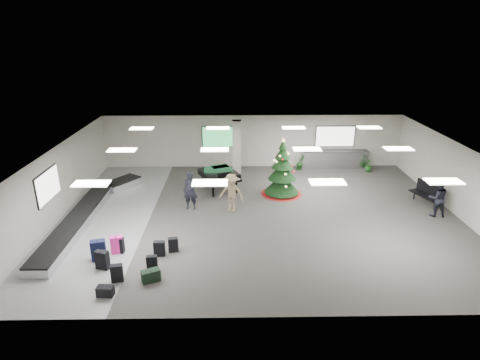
{
  "coord_description": "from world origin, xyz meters",
  "views": [
    {
      "loc": [
        -1.2,
        -16.67,
        8.02
      ],
      "look_at": [
        -0.89,
        1.0,
        1.35
      ],
      "focal_mm": 30.0,
      "sensor_mm": 36.0,
      "label": 1
    }
  ],
  "objects_px": {
    "traveler_b": "(231,193)",
    "potted_plant_right": "(369,165)",
    "traveler_bench": "(438,198)",
    "pink_suitcase": "(117,245)",
    "baggage_carousel": "(87,213)",
    "potted_plant_left": "(301,163)",
    "bench": "(428,193)",
    "traveler_a": "(191,191)",
    "grand_piano": "(219,175)",
    "service_counter": "(334,159)",
    "christmas_tree": "(282,175)"
  },
  "relations": [
    {
      "from": "baggage_carousel",
      "to": "service_counter",
      "type": "distance_m",
      "value": 14.5
    },
    {
      "from": "bench",
      "to": "traveler_b",
      "type": "bearing_deg",
      "value": 162.82
    },
    {
      "from": "service_counter",
      "to": "grand_piano",
      "type": "height_order",
      "value": "grand_piano"
    },
    {
      "from": "pink_suitcase",
      "to": "bench",
      "type": "bearing_deg",
      "value": 6.14
    },
    {
      "from": "traveler_b",
      "to": "potted_plant_left",
      "type": "xyz_separation_m",
      "value": [
        4.17,
        5.81,
        -0.46
      ]
    },
    {
      "from": "traveler_a",
      "to": "traveler_b",
      "type": "distance_m",
      "value": 1.93
    },
    {
      "from": "baggage_carousel",
      "to": "christmas_tree",
      "type": "distance_m",
      "value": 9.52
    },
    {
      "from": "traveler_b",
      "to": "potted_plant_left",
      "type": "distance_m",
      "value": 7.16
    },
    {
      "from": "bench",
      "to": "potted_plant_left",
      "type": "height_order",
      "value": "bench"
    },
    {
      "from": "pink_suitcase",
      "to": "traveler_bench",
      "type": "bearing_deg",
      "value": 1.34
    },
    {
      "from": "traveler_b",
      "to": "traveler_bench",
      "type": "bearing_deg",
      "value": 14.9
    },
    {
      "from": "service_counter",
      "to": "traveler_b",
      "type": "xyz_separation_m",
      "value": [
        -6.3,
        -6.18,
        0.37
      ]
    },
    {
      "from": "pink_suitcase",
      "to": "potted_plant_right",
      "type": "distance_m",
      "value": 15.48
    },
    {
      "from": "bench",
      "to": "traveler_a",
      "type": "bearing_deg",
      "value": 160.86
    },
    {
      "from": "pink_suitcase",
      "to": "grand_piano",
      "type": "xyz_separation_m",
      "value": [
        3.71,
        6.28,
        0.52
      ]
    },
    {
      "from": "traveler_bench",
      "to": "service_counter",
      "type": "bearing_deg",
      "value": -64.06
    },
    {
      "from": "grand_piano",
      "to": "traveler_a",
      "type": "height_order",
      "value": "traveler_a"
    },
    {
      "from": "baggage_carousel",
      "to": "traveler_bench",
      "type": "xyz_separation_m",
      "value": [
        15.85,
        -0.13,
        0.66
      ]
    },
    {
      "from": "pink_suitcase",
      "to": "grand_piano",
      "type": "relative_size",
      "value": 0.27
    },
    {
      "from": "service_counter",
      "to": "grand_piano",
      "type": "bearing_deg",
      "value": -152.57
    },
    {
      "from": "traveler_a",
      "to": "traveler_bench",
      "type": "height_order",
      "value": "traveler_a"
    },
    {
      "from": "traveler_a",
      "to": "traveler_b",
      "type": "bearing_deg",
      "value": -4.23
    },
    {
      "from": "baggage_carousel",
      "to": "potted_plant_left",
      "type": "bearing_deg",
      "value": 30.74
    },
    {
      "from": "traveler_b",
      "to": "potted_plant_left",
      "type": "bearing_deg",
      "value": 73.48
    },
    {
      "from": "bench",
      "to": "traveler_b",
      "type": "height_order",
      "value": "traveler_b"
    },
    {
      "from": "bench",
      "to": "traveler_a",
      "type": "distance_m",
      "value": 11.45
    },
    {
      "from": "bench",
      "to": "potted_plant_left",
      "type": "distance_m",
      "value": 7.47
    },
    {
      "from": "baggage_carousel",
      "to": "service_counter",
      "type": "xyz_separation_m",
      "value": [
        12.84,
        6.73,
        0.33
      ]
    },
    {
      "from": "service_counter",
      "to": "traveler_bench",
      "type": "relative_size",
      "value": 2.31
    },
    {
      "from": "service_counter",
      "to": "traveler_bench",
      "type": "height_order",
      "value": "traveler_bench"
    },
    {
      "from": "christmas_tree",
      "to": "potted_plant_left",
      "type": "bearing_deg",
      "value": 67.24
    },
    {
      "from": "grand_piano",
      "to": "traveler_a",
      "type": "xyz_separation_m",
      "value": [
        -1.28,
        -2.31,
        0.06
      ]
    },
    {
      "from": "service_counter",
      "to": "potted_plant_right",
      "type": "distance_m",
      "value": 2.04
    },
    {
      "from": "baggage_carousel",
      "to": "christmas_tree",
      "type": "height_order",
      "value": "christmas_tree"
    },
    {
      "from": "pink_suitcase",
      "to": "traveler_b",
      "type": "bearing_deg",
      "value": 29.33
    },
    {
      "from": "service_counter",
      "to": "potted_plant_right",
      "type": "height_order",
      "value": "service_counter"
    },
    {
      "from": "service_counter",
      "to": "traveler_b",
      "type": "relative_size",
      "value": 2.21
    },
    {
      "from": "baggage_carousel",
      "to": "potted_plant_right",
      "type": "bearing_deg",
      "value": 22.01
    },
    {
      "from": "baggage_carousel",
      "to": "traveler_a",
      "type": "relative_size",
      "value": 5.22
    },
    {
      "from": "traveler_a",
      "to": "potted_plant_left",
      "type": "xyz_separation_m",
      "value": [
        6.08,
        5.54,
        -0.47
      ]
    },
    {
      "from": "traveler_bench",
      "to": "traveler_a",
      "type": "bearing_deg",
      "value": -2.64
    },
    {
      "from": "traveler_a",
      "to": "potted_plant_right",
      "type": "xyz_separation_m",
      "value": [
        10.09,
        5.13,
        -0.53
      ]
    },
    {
      "from": "grand_piano",
      "to": "traveler_bench",
      "type": "relative_size",
      "value": 1.5
    },
    {
      "from": "grand_piano",
      "to": "bench",
      "type": "xyz_separation_m",
      "value": [
        10.16,
        -1.98,
        -0.27
      ]
    },
    {
      "from": "baggage_carousel",
      "to": "pink_suitcase",
      "type": "relative_size",
      "value": 13.61
    },
    {
      "from": "service_counter",
      "to": "pink_suitcase",
      "type": "distance_m",
      "value": 14.53
    },
    {
      "from": "potted_plant_right",
      "to": "potted_plant_left",
      "type": "bearing_deg",
      "value": 174.1
    },
    {
      "from": "service_counter",
      "to": "baggage_carousel",
      "type": "bearing_deg",
      "value": -152.33
    },
    {
      "from": "bench",
      "to": "traveler_bench",
      "type": "relative_size",
      "value": 1.01
    },
    {
      "from": "traveler_b",
      "to": "potted_plant_right",
      "type": "distance_m",
      "value": 9.81
    }
  ]
}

